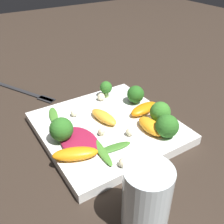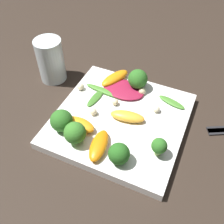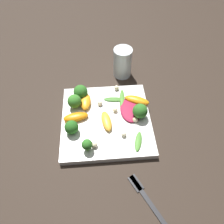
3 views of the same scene
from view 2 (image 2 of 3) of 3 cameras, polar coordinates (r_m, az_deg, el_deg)
The scene contains 22 objects.
ground_plane at distance 0.55m, azimuth 1.77°, elevation -2.41°, with size 2.40×2.40×0.00m, color #2D231C.
plate at distance 0.54m, azimuth 1.79°, elevation -1.76°, with size 0.26×0.26×0.02m.
drinking_glass at distance 0.64m, azimuth -13.19°, elevation 10.89°, with size 0.06×0.06×0.10m.
radicchio_leaf_0 at distance 0.59m, azimuth 2.53°, elevation 4.97°, with size 0.07×0.10×0.01m.
orange_segment_0 at distance 0.53m, azimuth 3.51°, elevation -0.68°, with size 0.04×0.07×0.02m.
orange_segment_1 at distance 0.48m, azimuth -2.89°, elevation -7.28°, with size 0.08×0.04×0.02m.
orange_segment_2 at distance 0.51m, azimuth -7.16°, elevation -2.72°, with size 0.03×0.07×0.02m.
orange_segment_3 at distance 0.61m, azimuth 0.63°, elevation 7.40°, with size 0.08×0.06×0.02m.
broccoli_floret_0 at distance 0.58m, azimuth 5.47°, elevation 7.16°, with size 0.04×0.04×0.05m.
broccoli_floret_1 at distance 0.48m, azimuth -8.07°, elevation -4.53°, with size 0.04×0.04×0.05m.
broccoli_floret_2 at distance 0.45m, azimuth 1.52°, elevation -9.07°, with size 0.04×0.04×0.04m.
broccoli_floret_3 at distance 0.51m, azimuth -10.92°, elevation -1.89°, with size 0.04×0.04×0.04m.
broccoli_floret_4 at distance 0.47m, azimuth 10.22°, elevation -7.36°, with size 0.03×0.03×0.04m.
arugula_sprig_0 at distance 0.57m, azimuth 12.88°, elevation 2.10°, with size 0.03×0.06×0.01m.
arugula_sprig_1 at distance 0.58m, azimuth -1.61°, elevation 4.55°, with size 0.02×0.10×0.01m.
arugula_sprig_2 at distance 0.57m, azimuth -3.52°, elevation 3.19°, with size 0.07×0.02×0.00m.
macadamia_nut_0 at distance 0.55m, azimuth 0.69°, elevation 2.16°, with size 0.01×0.01×0.01m.
macadamia_nut_1 at distance 0.49m, azimuth 9.76°, elevation -6.48°, with size 0.02×0.02×0.02m.
macadamia_nut_2 at distance 0.55m, azimuth 9.67°, elevation 0.60°, with size 0.01×0.01×0.01m.
macadamia_nut_3 at distance 0.53m, azimuth -4.09°, elevation 0.05°, with size 0.01×0.01×0.01m.
macadamia_nut_4 at distance 0.59m, azimuth -6.88°, elevation 5.49°, with size 0.02×0.02×0.02m.
macadamia_nut_5 at distance 0.58m, azimuth 6.53°, elevation 4.50°, with size 0.02×0.02×0.02m.
Camera 2 is at (-0.33, -0.13, 0.42)m, focal length 42.00 mm.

